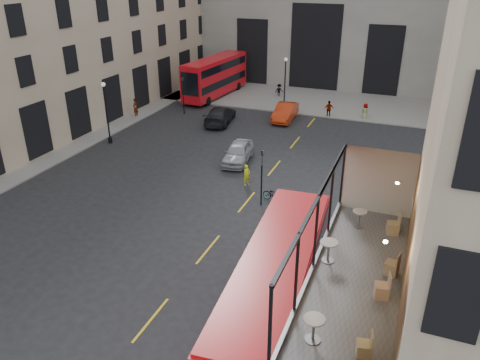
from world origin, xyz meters
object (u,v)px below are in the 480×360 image
(street_lamp_a, at_px, (107,117))
(pedestrian_e, at_px, (135,108))
(bus_far, at_px, (215,75))
(cafe_table_near, at_px, (314,326))
(pedestrian_a, at_px, (213,92))
(cafe_table_mid, at_px, (329,248))
(cafe_chair_a, at_px, (364,348))
(cafe_chair_d, at_px, (393,227))
(car_c, at_px, (220,115))
(pedestrian_c, at_px, (329,109))
(cafe_chair_c, at_px, (392,267))
(cafe_chair_b, at_px, (382,290))
(cyclist, at_px, (247,175))
(bicycle, at_px, (275,195))
(pedestrian_d, at_px, (365,111))
(car_b, at_px, (285,112))
(traffic_light_near, at_px, (262,171))
(pedestrian_b, at_px, (279,91))
(street_lamp_b, at_px, (285,86))
(cafe_table_far, at_px, (359,216))
(bus_near, at_px, (275,296))
(traffic_light_far, at_px, (183,91))
(car_a, at_px, (238,153))

(street_lamp_a, height_order, pedestrian_e, street_lamp_a)
(street_lamp_a, xyz_separation_m, bus_far, (2.21, 17.57, 0.10))
(cafe_table_near, bearing_deg, pedestrian_a, 118.39)
(cafe_table_mid, relative_size, cafe_chair_a, 1.01)
(street_lamp_a, xyz_separation_m, cafe_chair_d, (24.38, -14.54, 2.48))
(car_c, height_order, pedestrian_c, pedestrian_c)
(street_lamp_a, xyz_separation_m, cafe_chair_c, (24.58, -17.31, 2.48))
(car_c, xyz_separation_m, cafe_table_mid, (15.68, -25.92, 4.34))
(cafe_table_near, bearing_deg, car_c, 118.25)
(pedestrian_a, height_order, cafe_chair_b, cafe_chair_b)
(cafe_table_mid, height_order, cafe_chair_d, cafe_chair_d)
(pedestrian_a, xyz_separation_m, cafe_table_mid, (19.81, -33.39, 4.17))
(cyclist, distance_m, pedestrian_a, 22.73)
(bus_far, height_order, cafe_chair_d, cafe_chair_d)
(bicycle, relative_size, pedestrian_d, 1.09)
(car_b, bearing_deg, pedestrian_c, 30.21)
(traffic_light_near, xyz_separation_m, pedestrian_b, (-6.76, 25.87, -1.65))
(traffic_light_near, relative_size, pedestrian_a, 1.99)
(street_lamp_a, relative_size, pedestrian_b, 3.44)
(pedestrian_c, relative_size, cafe_chair_a, 2.16)
(car_b, xyz_separation_m, bicycle, (4.32, -17.01, -0.36))
(street_lamp_b, bearing_deg, cafe_table_far, -68.44)
(cafe_table_near, bearing_deg, street_lamp_a, 136.86)
(bus_near, xyz_separation_m, pedestrian_a, (-17.93, 33.50, -1.55))
(street_lamp_a, distance_m, cafe_chair_c, 30.16)
(traffic_light_far, xyz_separation_m, cafe_chair_c, (22.58, -27.31, 2.45))
(pedestrian_d, xyz_separation_m, cafe_chair_c, (4.89, -32.34, 4.07))
(bus_far, relative_size, cafe_table_mid, 14.13)
(car_a, height_order, cyclist, car_a)
(bus_near, relative_size, pedestrian_d, 7.08)
(street_lamp_a, height_order, cafe_table_far, street_lamp_a)
(pedestrian_c, xyz_separation_m, cafe_chair_c, (8.38, -31.66, 4.02))
(car_a, bearing_deg, cafe_chair_b, -64.73)
(traffic_light_near, xyz_separation_m, cafe_table_near, (6.79, -15.35, 2.69))
(cafe_chair_a, bearing_deg, street_lamp_a, 138.54)
(car_c, distance_m, pedestrian_b, 11.56)
(bicycle, relative_size, cafe_table_mid, 2.17)
(cafe_table_near, relative_size, cafe_chair_c, 0.88)
(traffic_light_near, relative_size, cafe_chair_c, 4.26)
(street_lamp_b, distance_m, bus_near, 34.76)
(pedestrian_a, bearing_deg, car_b, -28.00)
(cafe_chair_c, bearing_deg, cafe_table_near, -113.91)
(bus_far, xyz_separation_m, pedestrian_b, (7.04, 2.29, -1.72))
(car_c, relative_size, pedestrian_a, 2.86)
(street_lamp_b, distance_m, pedestrian_c, 5.67)
(cafe_table_mid, bearing_deg, cafe_chair_b, -33.87)
(bus_far, distance_m, pedestrian_b, 7.60)
(cafe_chair_b, bearing_deg, pedestrian_b, 111.46)
(cafe_chair_a, xyz_separation_m, cafe_chair_d, (0.17, 6.85, 0.03))
(bus_far, height_order, cafe_chair_b, cafe_chair_b)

